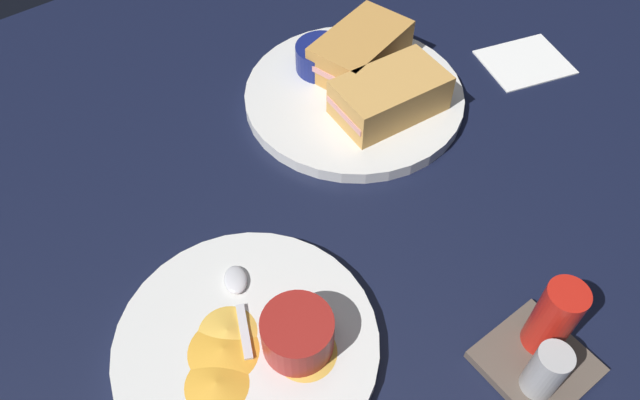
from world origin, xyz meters
The scene contains 12 objects.
ground_plane centered at (0.00, 0.00, -1.50)cm, with size 110.00×110.00×3.00cm, color black.
plate_sandwich_main centered at (-2.98, -10.45, 0.80)cm, with size 27.47×27.47×1.60cm, color silver.
sandwich_half_near centered at (-4.15, -5.37, 4.00)cm, with size 13.82×8.71×4.80cm.
sandwich_half_far centered at (-6.80, -14.01, 4.00)cm, with size 14.62×10.71×4.80cm.
ramekin_dark_sauce centered at (-2.55, -16.62, 3.43)cm, with size 6.71×6.71×3.38cm.
spoon_by_dark_ramekin centered at (-3.85, -11.36, 1.96)cm, with size 3.81×9.92×0.80cm.
plate_chips_companion centered at (26.13, 9.75, 0.80)cm, with size 24.25×24.25×1.60cm, color silver.
ramekin_light_gravy centered at (22.50, 12.78, 3.77)cm, with size 6.50×6.50×4.05cm.
spoon_by_gravy_ramekin centered at (24.07, 5.11, 1.96)cm, with size 5.38×9.61×0.80cm.
plantain_chip_scatter centered at (27.08, 10.66, 1.90)cm, with size 15.93×13.26×0.60cm.
condiment_caddy centered at (5.81, 26.62, 3.41)cm, with size 9.00×9.00×9.50cm.
paper_napkin_folded centered at (-26.25, -2.42, 0.20)cm, with size 11.00×9.00×0.40cm, color white.
Camera 1 is at (35.30, 32.91, 52.41)cm, focal length 33.96 mm.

